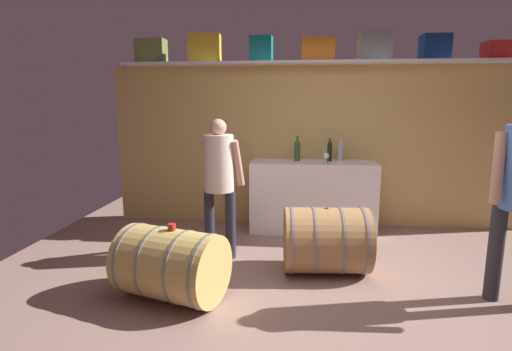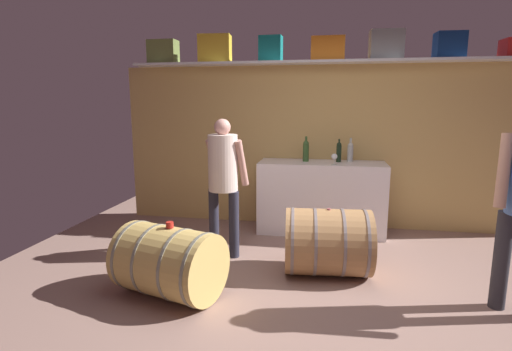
{
  "view_description": "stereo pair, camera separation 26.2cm",
  "coord_description": "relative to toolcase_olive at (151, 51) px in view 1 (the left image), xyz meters",
  "views": [
    {
      "loc": [
        -0.24,
        -3.19,
        1.67
      ],
      "look_at": [
        -0.62,
        0.41,
        1.01
      ],
      "focal_mm": 27.79,
      "sensor_mm": 36.0,
      "label": 1
    },
    {
      "loc": [
        0.02,
        -3.16,
        1.67
      ],
      "look_at": [
        -0.62,
        0.41,
        1.01
      ],
      "focal_mm": 27.79,
      "sensor_mm": 36.0,
      "label": 2
    }
  ],
  "objects": [
    {
      "name": "wine_glass",
      "position": [
        2.33,
        -0.37,
        -1.33
      ],
      "size": [
        0.07,
        0.07,
        0.14
      ],
      "color": "white",
      "rests_on": "work_cabinet"
    },
    {
      "name": "toolcase_navy",
      "position": [
        3.64,
        0.0,
        -0.0
      ],
      "size": [
        0.34,
        0.25,
        0.31
      ],
      "primitive_type": "cube",
      "rotation": [
        0.0,
        0.0,
        0.05
      ],
      "color": "navy",
      "rests_on": "high_shelf_board"
    },
    {
      "name": "back_wall_panel",
      "position": [
        2.21,
        0.15,
        -1.27
      ],
      "size": [
        5.56,
        0.1,
        2.16
      ],
      "primitive_type": "cube",
      "color": "tan",
      "rests_on": "ground"
    },
    {
      "name": "toolcase_olive",
      "position": [
        0.0,
        0.0,
        0.0
      ],
      "size": [
        0.39,
        0.23,
        0.31
      ],
      "primitive_type": "cube",
      "rotation": [
        0.0,
        0.0,
        -0.01
      ],
      "color": "olive",
      "rests_on": "high_shelf_board"
    },
    {
      "name": "toolcase_red",
      "position": [
        4.43,
        0.0,
        -0.05
      ],
      "size": [
        0.41,
        0.28,
        0.21
      ],
      "primitive_type": "cube",
      "rotation": [
        0.0,
        0.0,
        0.02
      ],
      "color": "red",
      "rests_on": "high_shelf_board"
    },
    {
      "name": "wine_bottle_dark",
      "position": [
        2.38,
        -0.13,
        -1.29
      ],
      "size": [
        0.06,
        0.06,
        0.3
      ],
      "color": "black",
      "rests_on": "work_cabinet"
    },
    {
      "name": "tasting_cup",
      "position": [
        0.93,
        -2.22,
        -1.7
      ],
      "size": [
        0.06,
        0.06,
        0.05
      ],
      "primitive_type": "cylinder",
      "color": "red",
      "rests_on": "wine_barrel_near"
    },
    {
      "name": "work_cabinet",
      "position": [
        2.18,
        -0.2,
        -1.89
      ],
      "size": [
        1.61,
        0.57,
        0.92
      ],
      "primitive_type": "cube",
      "color": "white",
      "rests_on": "ground"
    },
    {
      "name": "toolcase_teal",
      "position": [
        1.48,
        0.0,
        0.01
      ],
      "size": [
        0.3,
        0.21,
        0.33
      ],
      "primitive_type": "cube",
      "rotation": [
        0.0,
        0.0,
        -0.06
      ],
      "color": "#148283",
      "rests_on": "high_shelf_board"
    },
    {
      "name": "toolcase_grey",
      "position": [
        2.91,
        0.0,
        0.02
      ],
      "size": [
        0.4,
        0.28,
        0.35
      ],
      "primitive_type": "cube",
      "rotation": [
        0.0,
        0.0,
        0.03
      ],
      "color": "gray",
      "rests_on": "high_shelf_board"
    },
    {
      "name": "high_shelf_board",
      "position": [
        2.21,
        0.0,
        -0.17
      ],
      "size": [
        5.11,
        0.4,
        0.03
      ],
      "primitive_type": "cube",
      "color": "silver",
      "rests_on": "back_wall_panel"
    },
    {
      "name": "wine_barrel_far",
      "position": [
        2.27,
        -1.52,
        -2.02
      ],
      "size": [
        0.87,
        0.72,
        0.67
      ],
      "rotation": [
        0.0,
        0.0,
        0.08
      ],
      "color": "#A47749",
      "rests_on": "ground"
    },
    {
      "name": "ground_plane",
      "position": [
        2.21,
        -1.55,
        -2.36
      ],
      "size": [
        6.76,
        7.74,
        0.02
      ],
      "primitive_type": "cube",
      "color": "#8C6D62"
    },
    {
      "name": "visitor_tasting",
      "position": [
        1.14,
        -1.19,
        -1.43
      ],
      "size": [
        0.5,
        0.45,
        1.51
      ],
      "rotation": [
        0.0,
        0.0,
        -0.36
      ],
      "color": "#262635",
      "rests_on": "ground"
    },
    {
      "name": "wine_barrel_near",
      "position": [
        0.91,
        -2.22,
        -2.04
      ],
      "size": [
        1.01,
        0.84,
        0.63
      ],
      "rotation": [
        0.0,
        0.0,
        -0.3
      ],
      "color": "tan",
      "rests_on": "ground"
    },
    {
      "name": "toolcase_orange",
      "position": [
        2.21,
        0.0,
        -0.01
      ],
      "size": [
        0.41,
        0.3,
        0.29
      ],
      "primitive_type": "cube",
      "rotation": [
        0.0,
        0.0,
        -0.01
      ],
      "color": "orange",
      "rests_on": "high_shelf_board"
    },
    {
      "name": "wine_bottle_clear",
      "position": [
        2.53,
        -0.05,
        -1.3
      ],
      "size": [
        0.08,
        0.08,
        0.3
      ],
      "color": "#B9C0BC",
      "rests_on": "work_cabinet"
    },
    {
      "name": "wine_bottle_green",
      "position": [
        1.97,
        -0.15,
        -1.28
      ],
      "size": [
        0.08,
        0.08,
        0.33
      ],
      "color": "#325628",
      "rests_on": "work_cabinet"
    },
    {
      "name": "toolcase_yellow",
      "position": [
        0.73,
        0.0,
        0.02
      ],
      "size": [
        0.44,
        0.27,
        0.36
      ],
      "primitive_type": "cube",
      "rotation": [
        0.0,
        0.0,
        0.08
      ],
      "color": "yellow",
      "rests_on": "high_shelf_board"
    }
  ]
}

